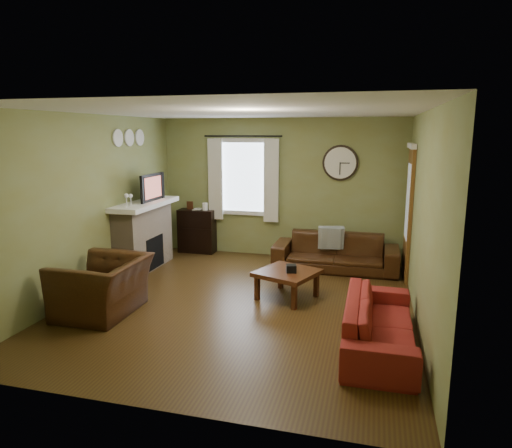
% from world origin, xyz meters
% --- Properties ---
extents(floor, '(4.60, 5.20, 0.00)m').
position_xyz_m(floor, '(0.00, 0.00, 0.00)').
color(floor, '#3C2810').
rests_on(floor, ground).
extents(ceiling, '(4.60, 5.20, 0.00)m').
position_xyz_m(ceiling, '(0.00, 0.00, 2.60)').
color(ceiling, white).
rests_on(ceiling, ground).
extents(wall_left, '(0.00, 5.20, 2.60)m').
position_xyz_m(wall_left, '(-2.30, 0.00, 1.30)').
color(wall_left, olive).
rests_on(wall_left, ground).
extents(wall_right, '(0.00, 5.20, 2.60)m').
position_xyz_m(wall_right, '(2.30, 0.00, 1.30)').
color(wall_right, olive).
rests_on(wall_right, ground).
extents(wall_back, '(4.60, 0.00, 2.60)m').
position_xyz_m(wall_back, '(0.00, 2.60, 1.30)').
color(wall_back, olive).
rests_on(wall_back, ground).
extents(wall_front, '(4.60, 0.00, 2.60)m').
position_xyz_m(wall_front, '(0.00, -2.60, 1.30)').
color(wall_front, olive).
rests_on(wall_front, ground).
extents(fireplace, '(0.40, 1.40, 1.10)m').
position_xyz_m(fireplace, '(-2.10, 1.15, 0.55)').
color(fireplace, gray).
rests_on(fireplace, floor).
extents(firebox, '(0.04, 0.60, 0.55)m').
position_xyz_m(firebox, '(-1.91, 1.15, 0.30)').
color(firebox, black).
rests_on(firebox, fireplace).
extents(mantel, '(0.58, 1.60, 0.08)m').
position_xyz_m(mantel, '(-2.07, 1.15, 1.14)').
color(mantel, white).
rests_on(mantel, fireplace).
extents(tv, '(0.08, 0.60, 0.35)m').
position_xyz_m(tv, '(-2.05, 1.30, 1.35)').
color(tv, black).
rests_on(tv, mantel).
extents(tv_screen, '(0.02, 0.62, 0.36)m').
position_xyz_m(tv_screen, '(-1.97, 1.30, 1.41)').
color(tv_screen, '#994C3F').
rests_on(tv_screen, mantel).
extents(medallion_left, '(0.28, 0.28, 0.03)m').
position_xyz_m(medallion_left, '(-2.28, 0.80, 2.25)').
color(medallion_left, white).
rests_on(medallion_left, wall_left).
extents(medallion_mid, '(0.28, 0.28, 0.03)m').
position_xyz_m(medallion_mid, '(-2.28, 1.15, 2.25)').
color(medallion_mid, white).
rests_on(medallion_mid, wall_left).
extents(medallion_right, '(0.28, 0.28, 0.03)m').
position_xyz_m(medallion_right, '(-2.28, 1.50, 2.25)').
color(medallion_right, white).
rests_on(medallion_right, wall_left).
extents(window_pane, '(1.00, 0.02, 1.30)m').
position_xyz_m(window_pane, '(-0.70, 2.58, 1.50)').
color(window_pane, silver).
rests_on(window_pane, wall_back).
extents(curtain_rod, '(0.03, 0.03, 1.50)m').
position_xyz_m(curtain_rod, '(-0.70, 2.48, 2.27)').
color(curtain_rod, black).
rests_on(curtain_rod, wall_back).
extents(curtain_left, '(0.28, 0.04, 1.55)m').
position_xyz_m(curtain_left, '(-1.25, 2.48, 1.45)').
color(curtain_left, silver).
rests_on(curtain_left, wall_back).
extents(curtain_right, '(0.28, 0.04, 1.55)m').
position_xyz_m(curtain_right, '(-0.15, 2.48, 1.45)').
color(curtain_right, silver).
rests_on(curtain_right, wall_back).
extents(wall_clock, '(0.64, 0.06, 0.64)m').
position_xyz_m(wall_clock, '(1.10, 2.55, 1.80)').
color(wall_clock, white).
rests_on(wall_clock, wall_back).
extents(door, '(0.05, 0.90, 2.10)m').
position_xyz_m(door, '(2.27, 1.85, 1.05)').
color(door, brown).
rests_on(door, floor).
extents(bookshelf, '(0.72, 0.30, 0.85)m').
position_xyz_m(bookshelf, '(-1.63, 2.43, 0.43)').
color(bookshelf, black).
rests_on(bookshelf, floor).
extents(book, '(0.17, 0.22, 0.02)m').
position_xyz_m(book, '(-1.69, 2.42, 0.96)').
color(book, '#3F1D0E').
rests_on(book, bookshelf).
extents(sofa_brown, '(2.11, 0.83, 0.62)m').
position_xyz_m(sofa_brown, '(1.12, 1.92, 0.31)').
color(sofa_brown, black).
rests_on(sofa_brown, floor).
extents(pillow_left, '(0.39, 0.15, 0.38)m').
position_xyz_m(pillow_left, '(1.01, 1.96, 0.55)').
color(pillow_left, gray).
rests_on(pillow_left, sofa_brown).
extents(pillow_right, '(0.41, 0.20, 0.39)m').
position_xyz_m(pillow_right, '(1.05, 1.98, 0.55)').
color(pillow_right, gray).
rests_on(pillow_right, sofa_brown).
extents(sofa_red, '(0.74, 1.88, 0.55)m').
position_xyz_m(sofa_red, '(1.84, -0.88, 0.28)').
color(sofa_red, maroon).
rests_on(sofa_red, floor).
extents(armchair, '(0.99, 1.13, 0.73)m').
position_xyz_m(armchair, '(-1.65, -0.81, 0.36)').
color(armchair, black).
rests_on(armchair, floor).
extents(coffee_table, '(0.99, 0.99, 0.41)m').
position_xyz_m(coffee_table, '(0.58, 0.34, 0.20)').
color(coffee_table, '#3F1D0E').
rests_on(coffee_table, floor).
extents(tissue_box, '(0.17, 0.17, 0.11)m').
position_xyz_m(tissue_box, '(0.64, 0.29, 0.40)').
color(tissue_box, black).
rests_on(tissue_box, coffee_table).
extents(wine_glass_a, '(0.07, 0.07, 0.21)m').
position_xyz_m(wine_glass_a, '(-2.05, 0.57, 1.29)').
color(wine_glass_a, white).
rests_on(wine_glass_a, mantel).
extents(wine_glass_b, '(0.07, 0.07, 0.19)m').
position_xyz_m(wine_glass_b, '(-2.05, 0.70, 1.27)').
color(wine_glass_b, white).
rests_on(wine_glass_b, mantel).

